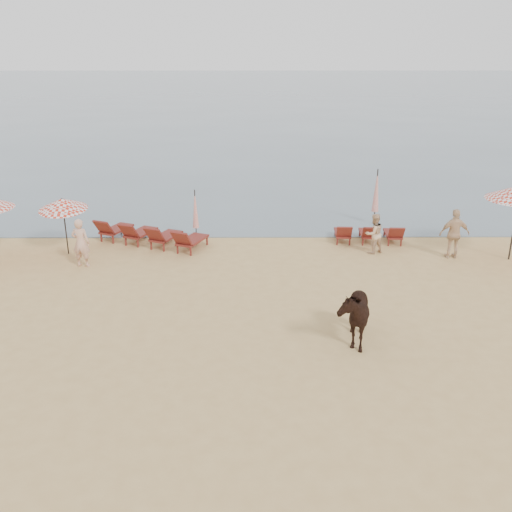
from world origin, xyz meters
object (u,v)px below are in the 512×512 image
(lounger_cluster_left, at_px, (150,234))
(umbrella_closed_right, at_px, (376,191))
(beachgoer_right_a, at_px, (374,234))
(umbrella_closed_left, at_px, (195,209))
(umbrella_open_left_b, at_px, (63,204))
(cow, at_px, (352,312))
(beachgoer_left, at_px, (81,243))
(lounger_cluster_right, at_px, (368,233))
(beachgoer_right_b, at_px, (454,234))

(lounger_cluster_left, bearing_deg, umbrella_closed_right, 39.25)
(beachgoer_right_a, bearing_deg, umbrella_closed_right, -127.25)
(umbrella_closed_left, relative_size, beachgoer_right_a, 1.35)
(umbrella_open_left_b, bearing_deg, cow, -52.23)
(beachgoer_left, bearing_deg, lounger_cluster_right, -159.58)
(umbrella_open_left_b, height_order, umbrella_closed_right, umbrella_closed_right)
(umbrella_closed_left, relative_size, beachgoer_right_b, 1.11)
(umbrella_open_left_b, xyz_separation_m, beachgoer_right_b, (14.05, -0.49, -0.99))
(lounger_cluster_left, xyz_separation_m, lounger_cluster_right, (8.44, 0.24, -0.07))
(umbrella_closed_left, bearing_deg, beachgoer_right_b, -12.51)
(lounger_cluster_right, relative_size, beachgoer_left, 1.52)
(lounger_cluster_left, bearing_deg, beachgoer_right_b, 16.10)
(cow, height_order, beachgoer_right_a, cow)
(umbrella_closed_left, xyz_separation_m, cow, (4.80, -8.18, -0.43))
(umbrella_closed_right, distance_m, beachgoer_right_b, 4.54)
(umbrella_open_left_b, bearing_deg, lounger_cluster_left, 0.70)
(umbrella_closed_right, bearing_deg, lounger_cluster_left, -164.10)
(lounger_cluster_right, height_order, umbrella_open_left_b, umbrella_open_left_b)
(cow, bearing_deg, lounger_cluster_right, 82.42)
(umbrella_open_left_b, bearing_deg, beachgoer_right_a, -17.09)
(umbrella_closed_right, bearing_deg, lounger_cluster_right, -106.77)
(lounger_cluster_left, bearing_deg, lounger_cluster_right, 24.97)
(lounger_cluster_right, xyz_separation_m, cow, (-1.93, -7.74, 0.42))
(lounger_cluster_left, distance_m, beachgoer_left, 2.97)
(umbrella_closed_left, bearing_deg, beachgoer_right_a, -13.30)
(cow, xyz_separation_m, beachgoer_right_b, (4.66, 6.08, 0.10))
(lounger_cluster_right, bearing_deg, umbrella_closed_left, 179.90)
(lounger_cluster_left, height_order, cow, cow)
(lounger_cluster_right, height_order, beachgoer_right_a, beachgoer_right_a)
(umbrella_open_left_b, relative_size, umbrella_closed_right, 0.91)
(umbrella_closed_right, height_order, beachgoer_left, umbrella_closed_right)
(lounger_cluster_left, distance_m, cow, 9.94)
(cow, bearing_deg, umbrella_closed_left, 126.81)
(beachgoer_right_b, bearing_deg, umbrella_closed_right, -63.28)
(beachgoer_left, relative_size, beachgoer_right_b, 0.95)
(beachgoer_right_a, bearing_deg, beachgoer_right_b, 144.25)
(umbrella_open_left_b, bearing_deg, umbrella_closed_left, 2.13)
(lounger_cluster_left, distance_m, beachgoer_right_b, 11.27)
(lounger_cluster_left, xyz_separation_m, beachgoer_right_a, (8.40, -0.90, 0.30))
(lounger_cluster_left, distance_m, umbrella_open_left_b, 3.36)
(umbrella_closed_left, bearing_deg, umbrella_closed_right, 14.51)
(beachgoer_left, bearing_deg, beachgoer_right_a, -165.63)
(umbrella_closed_left, distance_m, beachgoer_left, 4.68)
(umbrella_closed_right, xyz_separation_m, beachgoer_left, (-11.14, -4.78, -0.62))
(umbrella_closed_left, distance_m, cow, 9.50)
(umbrella_open_left_b, distance_m, beachgoer_right_b, 14.10)
(lounger_cluster_left, relative_size, beachgoer_left, 2.59)
(beachgoer_left, height_order, beachgoer_right_a, beachgoer_left)
(beachgoer_right_a, bearing_deg, lounger_cluster_left, -31.29)
(umbrella_closed_right, xyz_separation_m, beachgoer_right_b, (2.02, -4.03, -0.57))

